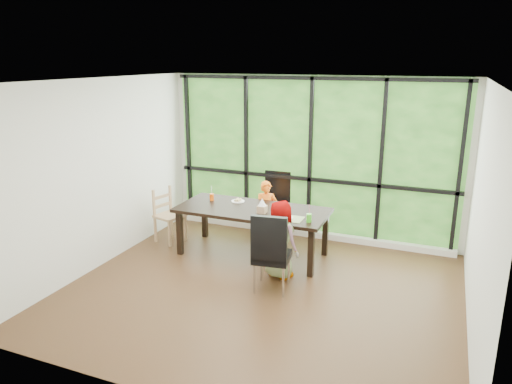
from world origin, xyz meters
TOP-DOWN VIEW (x-y plane):
  - ground at (0.00, 0.00)m, footprint 5.00×5.00m
  - back_wall at (0.00, 2.25)m, footprint 5.00×0.00m
  - foliage_backdrop at (0.00, 2.23)m, footprint 4.80×0.02m
  - window_mullions at (0.00, 2.19)m, footprint 4.80×0.06m
  - window_sill at (0.00, 2.15)m, footprint 4.80×0.12m
  - dining_table at (-0.57, 1.06)m, footprint 2.30×1.03m
  - chair_window_leather at (-0.56, 2.05)m, footprint 0.49×0.49m
  - chair_interior_leather at (0.11, 0.09)m, footprint 0.52×0.52m
  - chair_end_beech at (-2.04, 1.06)m, footprint 0.50×0.51m
  - child_toddler at (-0.57, 1.67)m, footprint 0.44×0.36m
  - child_older at (0.11, 0.49)m, footprint 0.63×0.52m
  - placemat at (0.09, 0.83)m, footprint 0.41×0.30m
  - plate_far at (-0.92, 1.31)m, footprint 0.21×0.21m
  - plate_near at (0.03, 0.83)m, footprint 0.24×0.24m
  - orange_cup at (-1.34, 1.22)m, footprint 0.07×0.07m
  - green_cup at (0.40, 0.79)m, footprint 0.08×0.08m
  - tissue_box at (-0.36, 0.93)m, footprint 0.13×0.13m
  - crepe_rolls_far at (-0.92, 1.31)m, footprint 0.10×0.12m
  - crepe_rolls_near at (0.03, 0.83)m, footprint 0.05×0.12m
  - straw_white at (-1.34, 1.22)m, footprint 0.01×0.04m
  - straw_pink at (0.40, 0.79)m, footprint 0.01×0.04m
  - tissue at (-0.36, 0.93)m, footprint 0.12×0.12m

SIDE VIEW (x-z plane):
  - ground at x=0.00m, z-range 0.00..0.00m
  - window_sill at x=0.00m, z-range 0.00..0.10m
  - dining_table at x=-0.57m, z-range 0.00..0.75m
  - chair_end_beech at x=-2.04m, z-range 0.00..0.90m
  - child_toddler at x=-0.57m, z-range 0.00..1.03m
  - chair_window_leather at x=-0.56m, z-range 0.00..1.08m
  - chair_interior_leather at x=0.11m, z-range 0.00..1.08m
  - child_older at x=0.11m, z-range 0.00..1.11m
  - placemat at x=0.09m, z-range 0.75..0.76m
  - plate_far at x=-0.92m, z-range 0.75..0.76m
  - plate_near at x=0.03m, z-range 0.75..0.76m
  - crepe_rolls_far at x=-0.92m, z-range 0.76..0.80m
  - crepe_rolls_near at x=0.03m, z-range 0.76..0.80m
  - orange_cup at x=-1.34m, z-range 0.75..0.86m
  - tissue_box at x=-0.36m, z-range 0.75..0.86m
  - green_cup at x=0.40m, z-range 0.75..0.87m
  - straw_white at x=-1.34m, z-range 0.80..1.00m
  - straw_pink at x=0.40m, z-range 0.81..1.01m
  - tissue at x=-0.36m, z-range 0.86..0.97m
  - back_wall at x=0.00m, z-range -1.15..3.85m
  - foliage_backdrop at x=0.00m, z-range 0.03..2.67m
  - window_mullions at x=0.00m, z-range 0.03..2.67m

